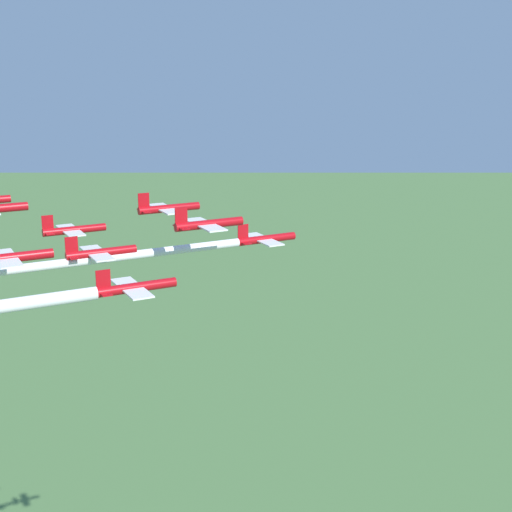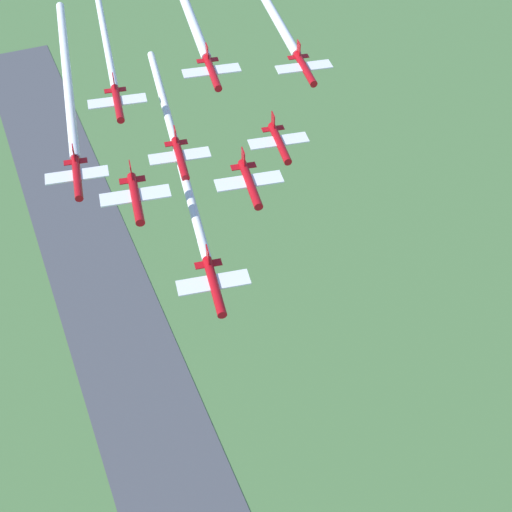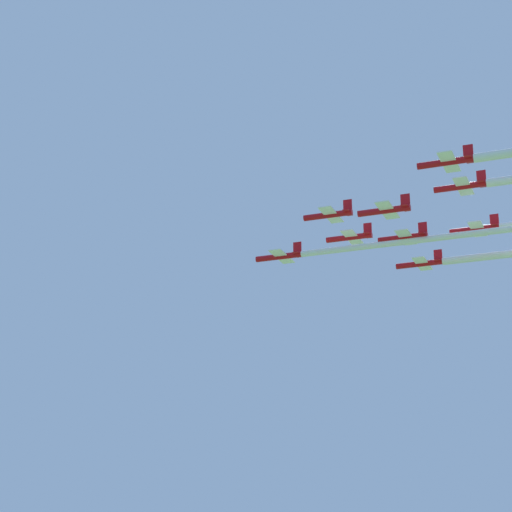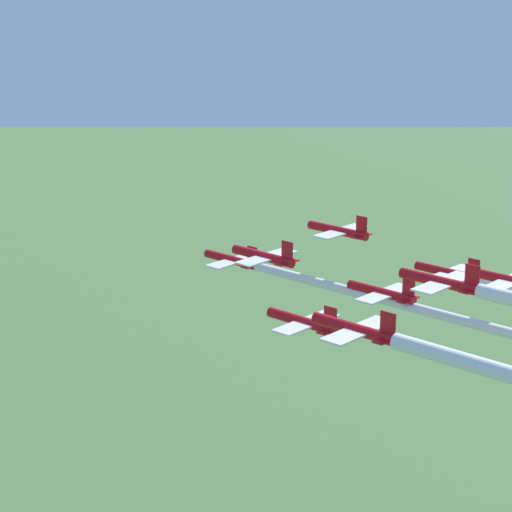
{
  "view_description": "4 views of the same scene",
  "coord_description": "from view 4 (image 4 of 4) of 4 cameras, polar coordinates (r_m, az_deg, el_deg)",
  "views": [
    {
      "loc": [
        118.45,
        -85.75,
        140.5
      ],
      "look_at": [
        54.67,
        -31.07,
        118.45
      ],
      "focal_mm": 50.0,
      "sensor_mm": 36.0,
      "label": 1
    },
    {
      "loc": [
        69.78,
        21.5,
        173.17
      ],
      "look_at": [
        47.86,
        -22.22,
        125.51
      ],
      "focal_mm": 50.0,
      "sensor_mm": 36.0,
      "label": 2
    },
    {
      "loc": [
        -111.48,
        -44.19,
        64.61
      ],
      "look_at": [
        55.7,
        -21.34,
        121.08
      ],
      "focal_mm": 70.0,
      "sensor_mm": 36.0,
      "label": 3
    },
    {
      "loc": [
        -46.9,
        -84.78,
        152.46
      ],
      "look_at": [
        52.06,
        -28.67,
        119.65
      ],
      "focal_mm": 70.0,
      "sensor_mm": 36.0,
      "label": 4
    }
  ],
  "objects": [
    {
      "name": "jet_7",
      "position": [
        92.75,
        10.59,
        -1.46
      ],
      "size": [
        8.01,
        8.27,
        2.78
      ],
      "rotation": [
        0.0,
        0.0,
        6.06
      ],
      "color": "#B20C14"
    },
    {
      "name": "jet_5",
      "position": [
        115.57,
        11.0,
        -0.93
      ],
      "size": [
        8.01,
        8.27,
        2.78
      ],
      "rotation": [
        0.0,
        0.0,
        6.06
      ],
      "color": "#B20C14"
    },
    {
      "name": "smoke_trail_0",
      "position": [
        102.68,
        9.59,
        -3.1
      ],
      "size": [
        11.46,
        45.17,
        1.06
      ],
      "rotation": [
        0.0,
        0.0,
        6.06
      ],
      "color": "white"
    },
    {
      "name": "jet_2",
      "position": [
        115.26,
        4.82,
        1.45
      ],
      "size": [
        8.01,
        8.27,
        2.78
      ],
      "rotation": [
        0.0,
        0.0,
        6.06
      ],
      "color": "#B20C14"
    },
    {
      "name": "jet_0",
      "position": [
        118.6,
        -1.3,
        -0.23
      ],
      "size": [
        8.01,
        8.27,
        2.78
      ],
      "rotation": [
        0.0,
        0.0,
        6.06
      ],
      "color": "#B20C14"
    },
    {
      "name": "jet_1",
      "position": [
        105.85,
        0.53,
        -0.02
      ],
      "size": [
        8.01,
        8.27,
        2.78
      ],
      "rotation": [
        0.0,
        0.0,
        6.06
      ],
      "color": "#B20C14"
    },
    {
      "name": "jet_4",
      "position": [
        105.09,
        7.31,
        -2.09
      ],
      "size": [
        8.01,
        8.27,
        2.78
      ],
      "rotation": [
        0.0,
        0.0,
        6.06
      ],
      "color": "#B20C14"
    },
    {
      "name": "jet_3",
      "position": [
        95.37,
        2.81,
        -3.78
      ],
      "size": [
        8.01,
        8.27,
        2.78
      ],
      "rotation": [
        0.0,
        0.0,
        6.06
      ],
      "color": "#B20C14"
    },
    {
      "name": "jet_8",
      "position": [
        104.24,
        14.29,
        -1.33
      ],
      "size": [
        8.01,
        8.27,
        2.78
      ],
      "rotation": [
        0.0,
        0.0,
        6.06
      ],
      "color": "#B20C14"
    },
    {
      "name": "jet_6",
      "position": [
        83.02,
        5.79,
        -4.19
      ],
      "size": [
        8.01,
        8.27,
        2.78
      ],
      "rotation": [
        0.0,
        0.0,
        6.06
      ],
      "color": "#B20C14"
    }
  ]
}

